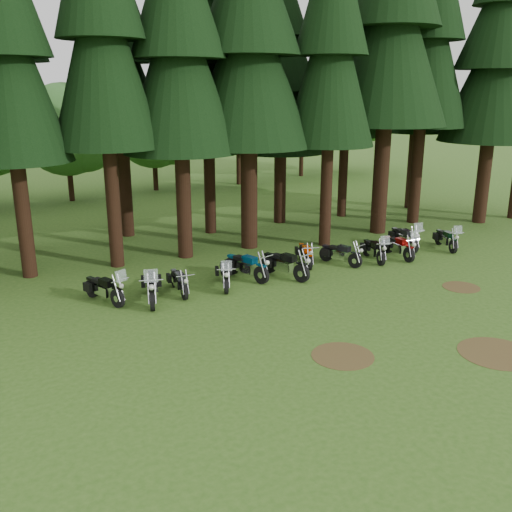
% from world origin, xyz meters
% --- Properties ---
extents(ground, '(120.00, 120.00, 0.00)m').
position_xyz_m(ground, '(0.00, 0.00, 0.00)').
color(ground, '#315819').
rests_on(ground, ground).
extents(pine_front_2, '(4.32, 4.32, 16.22)m').
position_xyz_m(pine_front_2, '(-9.78, 9.82, 9.71)').
color(pine_front_2, black).
rests_on(pine_front_2, ground).
extents(pine_front_4, '(4.95, 4.95, 16.33)m').
position_xyz_m(pine_front_4, '(-3.21, 9.40, 9.78)').
color(pine_front_4, black).
rests_on(pine_front_4, ground).
extents(pine_front_5, '(5.81, 5.81, 16.72)m').
position_xyz_m(pine_front_5, '(0.07, 9.44, 10.01)').
color(pine_front_5, black).
rests_on(pine_front_5, ground).
extents(pine_front_6, '(4.15, 4.15, 16.75)m').
position_xyz_m(pine_front_6, '(3.43, 8.02, 10.03)').
color(pine_front_6, black).
rests_on(pine_front_6, ground).
extents(pine_front_8, '(4.79, 4.79, 18.63)m').
position_xyz_m(pine_front_8, '(10.62, 9.61, 11.15)').
color(pine_front_8, black).
rests_on(pine_front_8, ground).
extents(pine_front_9, '(5.44, 5.44, 15.89)m').
position_xyz_m(pine_front_9, '(13.94, 7.83, 9.51)').
color(pine_front_9, black).
rests_on(pine_front_9, ground).
extents(pine_back_1, '(4.52, 4.52, 16.22)m').
position_xyz_m(pine_back_1, '(-9.26, 14.35, 9.71)').
color(pine_back_1, black).
rests_on(pine_back_1, ground).
extents(pine_back_2, '(4.85, 4.85, 16.30)m').
position_xyz_m(pine_back_2, '(-4.38, 14.40, 9.76)').
color(pine_back_2, black).
rests_on(pine_back_2, ground).
extents(pine_back_3, '(4.35, 4.35, 16.20)m').
position_xyz_m(pine_back_3, '(-0.37, 12.94, 9.70)').
color(pine_back_3, black).
rests_on(pine_back_3, ground).
extents(pine_back_4, '(4.94, 4.94, 13.78)m').
position_xyz_m(pine_back_4, '(4.04, 13.25, 8.25)').
color(pine_back_4, black).
rests_on(pine_back_4, ground).
extents(pine_back_5, '(3.94, 3.94, 16.33)m').
position_xyz_m(pine_back_5, '(8.07, 12.86, 9.78)').
color(pine_back_5, black).
rests_on(pine_back_5, ground).
extents(pine_back_6, '(4.59, 4.59, 16.58)m').
position_xyz_m(pine_back_6, '(13.36, 12.79, 9.93)').
color(pine_back_6, black).
rests_on(pine_back_6, ground).
extents(decid_3, '(6.12, 5.95, 7.65)m').
position_xyz_m(decid_3, '(-4.71, 25.13, 4.51)').
color(decid_3, black).
rests_on(decid_3, ground).
extents(decid_4, '(5.93, 5.76, 7.41)m').
position_xyz_m(decid_4, '(1.58, 26.32, 4.37)').
color(decid_4, black).
rests_on(decid_4, ground).
extents(decid_5, '(8.45, 8.21, 10.56)m').
position_xyz_m(decid_5, '(8.29, 25.71, 6.23)').
color(decid_5, black).
rests_on(decid_5, ground).
extents(decid_6, '(7.06, 6.86, 8.82)m').
position_xyz_m(decid_6, '(14.85, 27.01, 5.20)').
color(decid_6, black).
rests_on(decid_6, ground).
extents(decid_7, '(8.44, 8.20, 10.55)m').
position_xyz_m(decid_7, '(19.46, 26.83, 6.22)').
color(decid_7, black).
rests_on(decid_7, ground).
extents(dirt_patch_0, '(1.80, 1.80, 0.01)m').
position_xyz_m(dirt_patch_0, '(-3.00, -2.00, 0.01)').
color(dirt_patch_0, '#4C3D1E').
rests_on(dirt_patch_0, ground).
extents(dirt_patch_1, '(1.40, 1.40, 0.01)m').
position_xyz_m(dirt_patch_1, '(4.50, 0.50, 0.01)').
color(dirt_patch_1, '#4C3D1E').
rests_on(dirt_patch_1, ground).
extents(dirt_patch_2, '(2.20, 2.20, 0.01)m').
position_xyz_m(dirt_patch_2, '(1.00, -4.00, 0.01)').
color(dirt_patch_2, '#4C3D1E').
rests_on(dirt_patch_2, ground).
extents(motorcycle_0, '(1.05, 2.20, 1.42)m').
position_xyz_m(motorcycle_0, '(-7.86, 5.47, 0.47)').
color(motorcycle_0, black).
rests_on(motorcycle_0, ground).
extents(motorcycle_1, '(1.06, 2.47, 1.58)m').
position_xyz_m(motorcycle_1, '(-6.37, 4.73, 0.53)').
color(motorcycle_1, black).
rests_on(motorcycle_1, ground).
extents(motorcycle_2, '(0.37, 2.04, 0.83)m').
position_xyz_m(motorcycle_2, '(-5.20, 5.07, 0.42)').
color(motorcycle_2, black).
rests_on(motorcycle_2, ground).
extents(motorcycle_3, '(1.03, 2.11, 1.36)m').
position_xyz_m(motorcycle_3, '(-3.43, 4.88, 0.45)').
color(motorcycle_3, black).
rests_on(motorcycle_3, ground).
extents(motorcycle_4, '(0.85, 2.32, 0.97)m').
position_xyz_m(motorcycle_4, '(-2.25, 5.35, 0.49)').
color(motorcycle_4, black).
rests_on(motorcycle_4, ground).
extents(motorcycle_5, '(0.92, 2.37, 0.99)m').
position_xyz_m(motorcycle_5, '(-0.82, 4.76, 0.51)').
color(motorcycle_5, black).
rests_on(motorcycle_5, ground).
extents(motorcycle_6, '(0.86, 2.02, 0.86)m').
position_xyz_m(motorcycle_6, '(0.86, 5.80, 0.44)').
color(motorcycle_6, black).
rests_on(motorcycle_6, ground).
extents(motorcycle_7, '(0.84, 2.04, 0.86)m').
position_xyz_m(motorcycle_7, '(2.19, 5.10, 0.44)').
color(motorcycle_7, black).
rests_on(motorcycle_7, ground).
extents(motorcycle_8, '(0.84, 2.18, 1.38)m').
position_xyz_m(motorcycle_8, '(3.84, 4.86, 0.46)').
color(motorcycle_8, black).
rests_on(motorcycle_8, ground).
extents(motorcycle_9, '(0.55, 2.29, 1.43)m').
position_xyz_m(motorcycle_9, '(5.11, 4.69, 0.48)').
color(motorcycle_9, black).
rests_on(motorcycle_9, ground).
extents(motorcycle_10, '(0.77, 2.39, 1.51)m').
position_xyz_m(motorcycle_10, '(6.33, 5.67, 0.50)').
color(motorcycle_10, black).
rests_on(motorcycle_10, ground).
extents(motorcycle_11, '(1.02, 2.12, 1.37)m').
position_xyz_m(motorcycle_11, '(8.05, 4.69, 0.46)').
color(motorcycle_11, black).
rests_on(motorcycle_11, ground).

